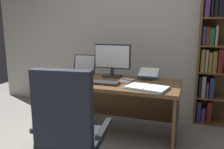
# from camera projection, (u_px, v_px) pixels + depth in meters

# --- Properties ---
(wall_back) EXTENTS (5.27, 0.12, 2.68)m
(wall_back) POSITION_uv_depth(u_px,v_px,m) (138.00, 28.00, 3.62)
(wall_back) COLOR beige
(wall_back) RESTS_ON ground
(desk) EXTENTS (1.66, 0.75, 0.71)m
(desk) POSITION_uv_depth(u_px,v_px,m) (111.00, 95.00, 2.88)
(desk) COLOR brown
(desk) RESTS_ON ground
(office_chair) EXTENTS (0.65, 0.60, 1.04)m
(office_chair) POSITION_uv_depth(u_px,v_px,m) (70.00, 137.00, 1.93)
(office_chair) COLOR #232326
(office_chair) RESTS_ON ground
(monitor) EXTENTS (0.49, 0.16, 0.42)m
(monitor) POSITION_uv_depth(u_px,v_px,m) (112.00, 60.00, 2.97)
(monitor) COLOR #232326
(monitor) RESTS_ON desk
(laptop) EXTENTS (0.33, 0.32, 0.26)m
(laptop) POSITION_uv_depth(u_px,v_px,m) (81.00, 70.00, 3.16)
(laptop) COLOR #232326
(laptop) RESTS_ON desk
(keyboard) EXTENTS (0.42, 0.15, 0.02)m
(keyboard) POSITION_uv_depth(u_px,v_px,m) (101.00, 82.00, 2.64)
(keyboard) COLOR #232326
(keyboard) RESTS_ON desk
(computer_mouse) EXTENTS (0.06, 0.10, 0.04)m
(computer_mouse) POSITION_uv_depth(u_px,v_px,m) (78.00, 80.00, 2.74)
(computer_mouse) COLOR #232326
(computer_mouse) RESTS_ON desk
(reading_stand_with_book) EXTENTS (0.26, 0.27, 0.12)m
(reading_stand_with_book) POSITION_uv_depth(u_px,v_px,m) (148.00, 74.00, 2.91)
(reading_stand_with_book) COLOR #232326
(reading_stand_with_book) RESTS_ON desk
(open_binder) EXTENTS (0.48, 0.35, 0.02)m
(open_binder) POSITION_uv_depth(u_px,v_px,m) (147.00, 88.00, 2.42)
(open_binder) COLOR #2D84C6
(open_binder) RESTS_ON desk
(notepad) EXTENTS (0.17, 0.22, 0.01)m
(notepad) POSITION_uv_depth(u_px,v_px,m) (126.00, 81.00, 2.77)
(notepad) COLOR white
(notepad) RESTS_ON desk
(pen) EXTENTS (0.14, 0.03, 0.01)m
(pen) POSITION_uv_depth(u_px,v_px,m) (128.00, 80.00, 2.76)
(pen) COLOR navy
(pen) RESTS_ON notepad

